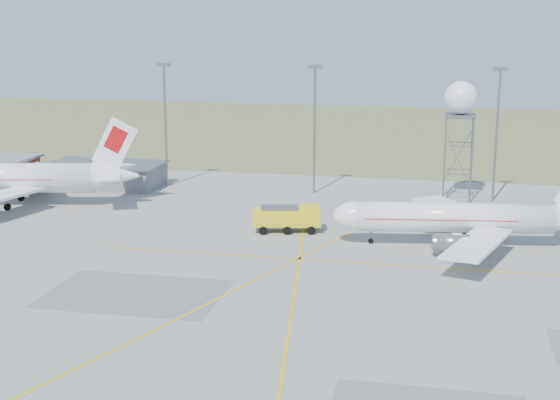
% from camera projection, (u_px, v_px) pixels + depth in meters
% --- Properties ---
extents(ground, '(400.00, 400.00, 0.00)m').
position_uv_depth(ground, '(300.00, 375.00, 61.16)').
color(ground, '#A3A39E').
rests_on(ground, ground).
extents(grass_strip, '(400.00, 120.00, 0.03)m').
position_uv_depth(grass_strip, '(402.00, 132.00, 194.62)').
color(grass_strip, '#555D33').
rests_on(grass_strip, ground).
extents(building_grey, '(19.00, 10.00, 3.90)m').
position_uv_depth(building_grey, '(107.00, 175.00, 130.81)').
color(building_grey, slate).
rests_on(building_grey, ground).
extents(mast_a, '(2.20, 0.50, 20.50)m').
position_uv_depth(mast_a, '(165.00, 115.00, 128.44)').
color(mast_a, slate).
rests_on(mast_a, ground).
extents(mast_b, '(2.20, 0.50, 20.50)m').
position_uv_depth(mast_b, '(315.00, 118.00, 123.39)').
color(mast_b, slate).
rests_on(mast_b, ground).
extents(mast_c, '(2.20, 0.50, 20.50)m').
position_uv_depth(mast_c, '(497.00, 123.00, 117.73)').
color(mast_c, slate).
rests_on(mast_c, ground).
extents(airliner_main, '(32.71, 31.52, 11.14)m').
position_uv_depth(airliner_main, '(459.00, 218.00, 95.99)').
color(airliner_main, white).
rests_on(airliner_main, ground).
extents(airliner_far, '(39.21, 37.50, 13.42)m').
position_uv_depth(airliner_far, '(2.00, 179.00, 116.63)').
color(airliner_far, white).
rests_on(airliner_far, ground).
extents(radar_tower, '(5.06, 5.06, 18.33)m').
position_uv_depth(radar_tower, '(459.00, 134.00, 119.33)').
color(radar_tower, slate).
rests_on(radar_tower, ground).
extents(fire_truck, '(9.23, 5.01, 3.52)m').
position_uv_depth(fire_truck, '(289.00, 219.00, 102.55)').
color(fire_truck, yellow).
rests_on(fire_truck, ground).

